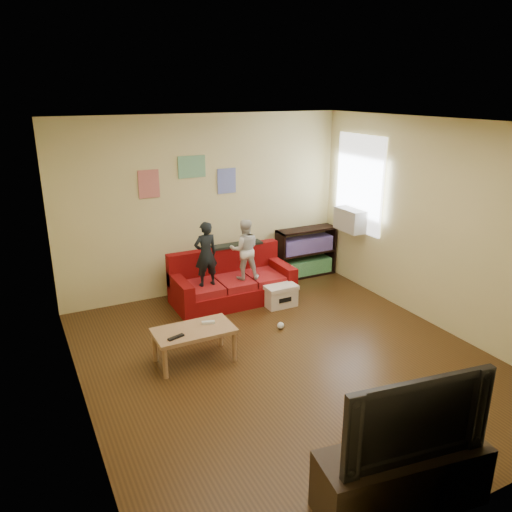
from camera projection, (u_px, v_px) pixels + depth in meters
name	position (u px, v px, depth m)	size (l,w,h in m)	color
room_shell	(289.00, 251.00, 5.44)	(4.52, 5.02, 2.72)	#452B11
sofa	(231.00, 283.00, 7.47)	(1.78, 0.82, 0.78)	maroon
child_a	(206.00, 254.00, 6.96)	(0.34, 0.22, 0.93)	black
child_b	(245.00, 249.00, 7.22)	(0.43, 0.34, 0.89)	silver
coffee_table	(194.00, 334.00, 5.73)	(0.92, 0.51, 0.41)	#AA7C52
remote	(176.00, 337.00, 5.50)	(0.19, 0.05, 0.02)	black
game_controller	(208.00, 322.00, 5.84)	(0.15, 0.04, 0.03)	silver
bookshelf	(306.00, 255.00, 8.43)	(1.03, 0.31, 0.83)	black
window	(359.00, 184.00, 7.69)	(0.04, 1.08, 1.48)	white
ac_unit	(351.00, 220.00, 7.82)	(0.28, 0.55, 0.35)	#B7B2A3
artwork_left	(149.00, 184.00, 7.05)	(0.30, 0.01, 0.40)	#D87266
artwork_center	(192.00, 167.00, 7.27)	(0.42, 0.01, 0.32)	#72B27F
artwork_right	(227.00, 181.00, 7.58)	(0.30, 0.01, 0.38)	#727FCC
file_box	(279.00, 295.00, 7.31)	(0.47, 0.36, 0.32)	white
tv_stand	(401.00, 478.00, 3.75)	(1.32, 0.44, 0.49)	#312418
television	(409.00, 412.00, 3.57)	(1.17, 0.15, 0.67)	black
tissue	(281.00, 326.00, 6.61)	(0.09, 0.09, 0.09)	white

